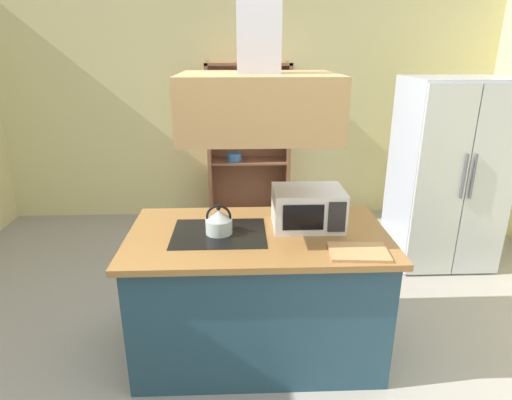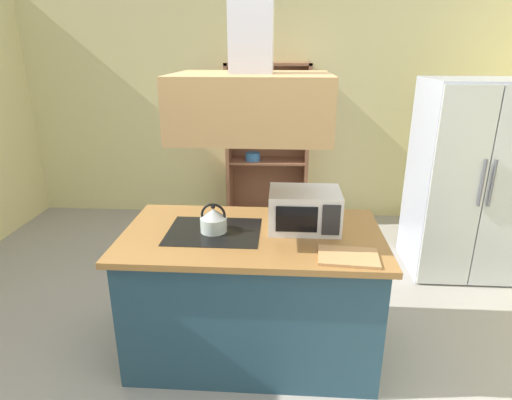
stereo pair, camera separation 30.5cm
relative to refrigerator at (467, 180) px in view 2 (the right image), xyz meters
The scene contains 9 objects.
ground_plane 2.62m from the refrigerator, 139.34° to the right, with size 7.80×7.80×0.00m, color gray.
wall_back 2.38m from the refrigerator, 143.15° to the left, with size 6.00×0.12×2.70m, color beige.
kitchen_island 2.33m from the refrigerator, 144.69° to the right, with size 1.68×0.95×0.90m.
range_hood 2.46m from the refrigerator, 144.69° to the right, with size 0.90×0.70×1.17m.
refrigerator is the anchor object (origin of this frame).
dish_cabinet 2.21m from the refrigerator, 147.72° to the left, with size 0.96×0.40×1.87m.
kettle 2.50m from the refrigerator, 148.03° to the right, with size 0.17×0.17×0.19m.
cutting_board 2.09m from the refrigerator, 128.31° to the right, with size 0.34×0.24×0.02m, color #B5834F.
microwave 1.96m from the refrigerator, 141.40° to the right, with size 0.46×0.35×0.26m.
Camera 2 is at (0.19, -2.24, 2.03)m, focal length 29.98 mm.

